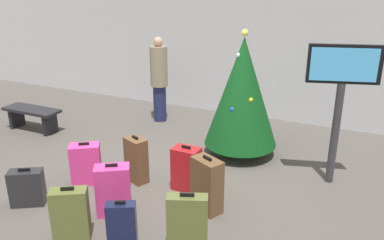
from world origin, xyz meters
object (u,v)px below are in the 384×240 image
(suitcase_1, at_px, (27,188))
(suitcase_6, at_px, (136,160))
(suitcase_3, at_px, (186,169))
(suitcase_2, at_px, (86,164))
(suitcase_5, at_px, (113,190))
(waiting_bench, at_px, (32,114))
(suitcase_7, at_px, (187,223))
(flight_info_kiosk, at_px, (341,87))
(traveller_0, at_px, (159,78))
(suitcase_8, at_px, (207,185))
(suitcase_0, at_px, (71,215))
(holiday_tree, at_px, (242,92))
(suitcase_4, at_px, (122,224))

(suitcase_1, relative_size, suitcase_6, 0.74)
(suitcase_3, bearing_deg, suitcase_2, -162.06)
(suitcase_5, relative_size, suitcase_6, 0.98)
(waiting_bench, relative_size, suitcase_7, 1.64)
(flight_info_kiosk, height_order, suitcase_1, flight_info_kiosk)
(traveller_0, relative_size, suitcase_8, 2.30)
(suitcase_5, relative_size, suitcase_7, 0.98)
(suitcase_0, relative_size, suitcase_7, 0.96)
(suitcase_0, xyz_separation_m, suitcase_6, (-0.09, 1.61, 0.01))
(suitcase_0, xyz_separation_m, suitcase_8, (1.24, 1.31, 0.04))
(suitcase_0, bearing_deg, suitcase_2, 122.02)
(suitcase_0, height_order, suitcase_2, suitcase_0)
(holiday_tree, distance_m, suitcase_0, 3.55)
(flight_info_kiosk, xyz_separation_m, suitcase_7, (-1.33, -2.46, -1.19))
(flight_info_kiosk, xyz_separation_m, suitcase_3, (-1.96, -1.16, -1.22))
(suitcase_7, bearing_deg, flight_info_kiosk, 61.57)
(traveller_0, relative_size, suitcase_4, 3.10)
(suitcase_1, xyz_separation_m, suitcase_7, (2.49, 0.05, 0.10))
(suitcase_4, bearing_deg, traveller_0, 113.24)
(suitcase_4, bearing_deg, suitcase_3, 85.47)
(flight_info_kiosk, relative_size, suitcase_0, 2.95)
(suitcase_2, height_order, suitcase_8, suitcase_8)
(suitcase_0, height_order, suitcase_3, suitcase_0)
(suitcase_5, bearing_deg, suitcase_4, -46.96)
(waiting_bench, bearing_deg, suitcase_2, -28.38)
(waiting_bench, bearing_deg, suitcase_8, -15.71)
(suitcase_7, distance_m, suitcase_8, 0.90)
(flight_info_kiosk, relative_size, suitcase_7, 2.84)
(traveller_0, bearing_deg, suitcase_7, -56.80)
(flight_info_kiosk, bearing_deg, holiday_tree, 165.98)
(suitcase_6, xyz_separation_m, suitcase_7, (1.45, -1.19, 0.00))
(waiting_bench, distance_m, suitcase_4, 4.56)
(traveller_0, xyz_separation_m, suitcase_2, (0.36, -3.01, -0.66))
(flight_info_kiosk, height_order, suitcase_3, flight_info_kiosk)
(flight_info_kiosk, bearing_deg, suitcase_2, -154.56)
(suitcase_3, bearing_deg, traveller_0, 126.48)
(suitcase_6, distance_m, suitcase_8, 1.36)
(suitcase_6, xyz_separation_m, suitcase_8, (1.33, -0.30, 0.02))
(suitcase_0, relative_size, suitcase_5, 0.98)
(flight_info_kiosk, distance_m, suitcase_6, 3.28)
(waiting_bench, relative_size, suitcase_8, 1.54)
(suitcase_5, bearing_deg, suitcase_8, 28.67)
(suitcase_0, xyz_separation_m, suitcase_1, (-1.12, 0.38, -0.08))
(suitcase_2, bearing_deg, suitcase_5, -30.57)
(suitcase_3, xyz_separation_m, suitcase_4, (-0.12, -1.54, -0.05))
(suitcase_3, distance_m, suitcase_4, 1.54)
(suitcase_4, height_order, suitcase_7, suitcase_7)
(suitcase_4, height_order, suitcase_5, suitcase_5)
(suitcase_1, bearing_deg, traveller_0, 90.14)
(flight_info_kiosk, xyz_separation_m, suitcase_1, (-3.82, -2.50, -1.29))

